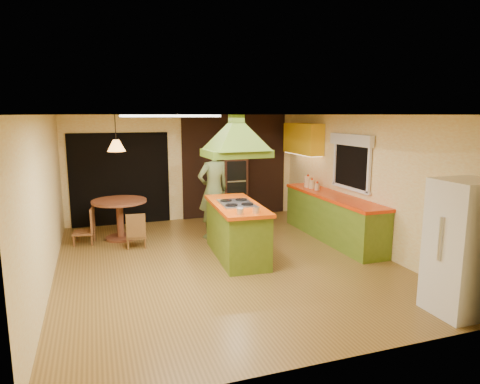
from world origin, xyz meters
name	(u,v)px	position (x,y,z in m)	size (l,w,h in m)	color
ground	(225,262)	(0.00, 0.00, 0.00)	(6.50, 6.50, 0.00)	olive
room_walls	(225,190)	(0.00, 0.00, 1.25)	(5.50, 6.50, 6.50)	#FFF0B6
ceiling_plane	(224,115)	(0.00, 0.00, 2.50)	(6.50, 6.50, 0.00)	silver
brick_panel	(235,166)	(1.25, 3.23, 1.25)	(2.64, 0.03, 2.50)	#381E14
nook_opening	(120,179)	(-1.50, 3.23, 1.05)	(2.20, 0.03, 2.10)	black
right_counter	(332,217)	(2.45, 0.60, 0.46)	(0.62, 3.05, 0.92)	olive
upper_cabinets	(303,139)	(2.57, 2.20, 1.95)	(0.34, 1.40, 0.70)	yellow
window_right	(351,153)	(2.70, 0.40, 1.77)	(0.12, 1.35, 1.06)	black
fluor_panel	(169,116)	(-1.10, -1.20, 2.48)	(1.20, 0.60, 0.03)	white
kitchen_island	(236,230)	(0.27, 0.19, 0.49)	(0.90, 1.98, 0.98)	#5D771D
range_hood	(236,130)	(0.27, 0.19, 2.25)	(1.11, 0.82, 0.80)	#54771D
man	(214,190)	(0.22, 1.51, 0.98)	(0.72, 0.47, 1.97)	#4E5B30
refrigerator	(463,248)	(2.26, -2.80, 0.86)	(0.71, 0.67, 1.72)	white
wall_oven	(233,182)	(1.10, 2.95, 0.91)	(0.61, 0.61, 1.81)	#422015
dining_table	(120,212)	(-1.61, 2.00, 0.57)	(1.09, 1.09, 0.81)	brown
chair_left	(84,226)	(-2.31, 1.90, 0.36)	(0.39, 0.39, 0.72)	brown
chair_near	(136,230)	(-1.36, 1.35, 0.34)	(0.37, 0.37, 0.68)	brown
pendant_lamp	(116,146)	(-1.61, 2.00, 1.90)	(0.35, 0.35, 0.23)	#FF9E3F
canister_large	(308,182)	(2.40, 1.58, 1.04)	(0.16, 0.16, 0.24)	#F3E7C4
canister_medium	(312,184)	(2.40, 1.39, 1.01)	(0.13, 0.13, 0.18)	#FCF2CB
canister_small	(317,187)	(2.40, 1.17, 0.99)	(0.11, 0.11, 0.14)	beige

